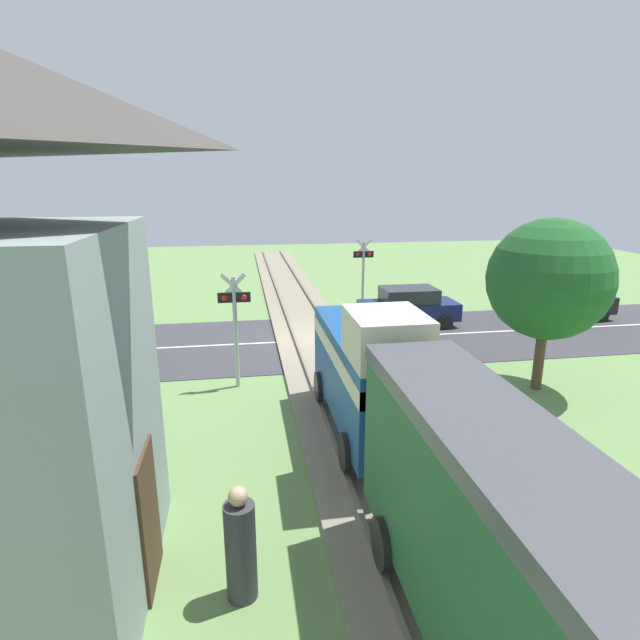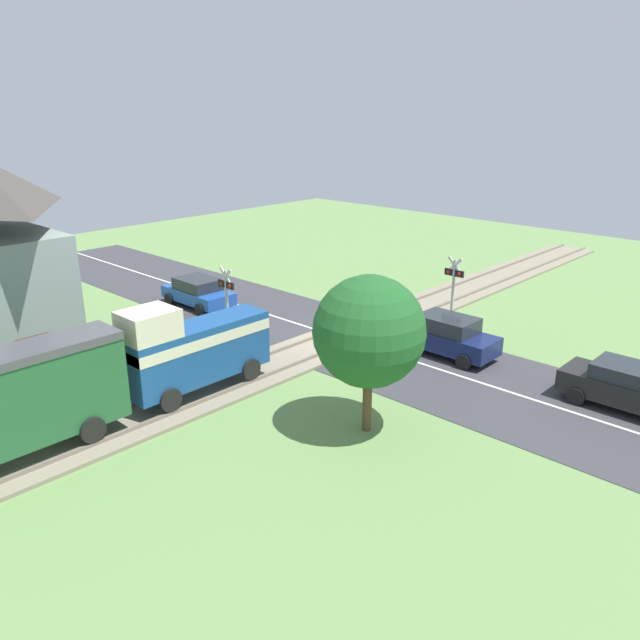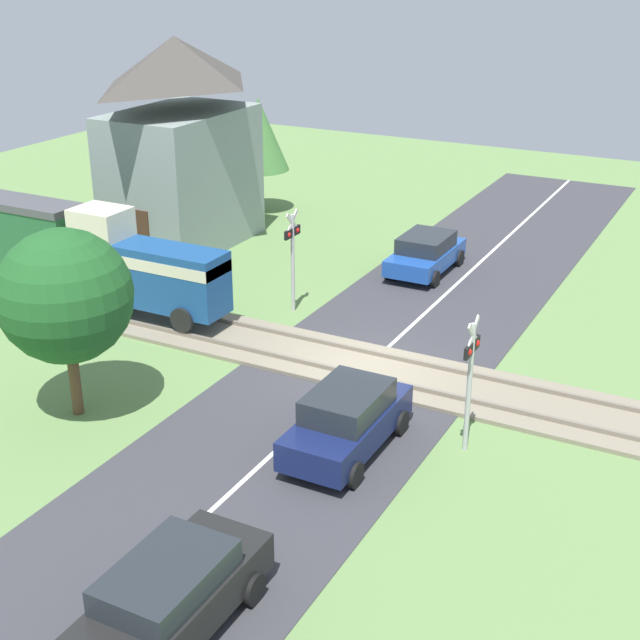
{
  "view_description": "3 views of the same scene",
  "coord_description": "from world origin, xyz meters",
  "px_view_note": "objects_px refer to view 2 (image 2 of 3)",
  "views": [
    {
      "loc": [
        2.57,
        17.47,
        5.69
      ],
      "look_at": [
        0.0,
        1.43,
        1.2
      ],
      "focal_mm": 28.0,
      "sensor_mm": 36.0,
      "label": 1
    },
    {
      "loc": [
        -16.12,
        18.55,
        9.28
      ],
      "look_at": [
        0.0,
        1.43,
        1.2
      ],
      "focal_mm": 35.0,
      "sensor_mm": 36.0,
      "label": 2
    },
    {
      "loc": [
        -20.3,
        -9.24,
        10.95
      ],
      "look_at": [
        0.0,
        1.43,
        1.2
      ],
      "focal_mm": 50.0,
      "sensor_mm": 36.0,
      "label": 3
    }
  ],
  "objects_px": {
    "car_near_crossing": "(447,335)",
    "car_far_side": "(198,292)",
    "pedestrian_by_station": "(39,388)",
    "train": "(87,379)",
    "car_behind_queue": "(631,387)",
    "crossing_signal_east_approach": "(227,297)",
    "crossing_signal_west_approach": "(453,285)"
  },
  "relations": [
    {
      "from": "train",
      "to": "car_behind_queue",
      "type": "xyz_separation_m",
      "value": [
        -10.94,
        -12.65,
        -1.08
      ]
    },
    {
      "from": "train",
      "to": "car_far_side",
      "type": "height_order",
      "value": "train"
    },
    {
      "from": "train",
      "to": "crossing_signal_west_approach",
      "type": "height_order",
      "value": "train"
    },
    {
      "from": "crossing_signal_east_approach",
      "to": "car_far_side",
      "type": "bearing_deg",
      "value": -24.42
    },
    {
      "from": "car_far_side",
      "to": "crossing_signal_east_approach",
      "type": "xyz_separation_m",
      "value": [
        -5.34,
        2.43,
        1.37
      ]
    },
    {
      "from": "car_near_crossing",
      "to": "car_behind_queue",
      "type": "xyz_separation_m",
      "value": [
        -6.84,
        -0.0,
        -0.03
      ]
    },
    {
      "from": "car_near_crossing",
      "to": "car_far_side",
      "type": "relative_size",
      "value": 1.03
    },
    {
      "from": "train",
      "to": "crossing_signal_east_approach",
      "type": "relative_size",
      "value": 3.79
    },
    {
      "from": "crossing_signal_east_approach",
      "to": "pedestrian_by_station",
      "type": "height_order",
      "value": "crossing_signal_east_approach"
    },
    {
      "from": "train",
      "to": "car_far_side",
      "type": "relative_size",
      "value": 3.28
    },
    {
      "from": "car_behind_queue",
      "to": "crossing_signal_east_approach",
      "type": "relative_size",
      "value": 1.27
    },
    {
      "from": "car_near_crossing",
      "to": "pedestrian_by_station",
      "type": "distance_m",
      "value": 14.68
    },
    {
      "from": "crossing_signal_east_approach",
      "to": "car_behind_queue",
      "type": "bearing_deg",
      "value": -158.87
    },
    {
      "from": "car_behind_queue",
      "to": "crossing_signal_west_approach",
      "type": "relative_size",
      "value": 1.27
    },
    {
      "from": "train",
      "to": "car_near_crossing",
      "type": "height_order",
      "value": "train"
    },
    {
      "from": "car_behind_queue",
      "to": "pedestrian_by_station",
      "type": "distance_m",
      "value": 18.87
    },
    {
      "from": "car_far_side",
      "to": "crossing_signal_east_approach",
      "type": "relative_size",
      "value": 1.15
    },
    {
      "from": "car_far_side",
      "to": "crossing_signal_east_approach",
      "type": "height_order",
      "value": "crossing_signal_east_approach"
    },
    {
      "from": "train",
      "to": "crossing_signal_east_approach",
      "type": "xyz_separation_m",
      "value": [
        2.79,
        -7.35,
        0.25
      ]
    },
    {
      "from": "car_behind_queue",
      "to": "crossing_signal_west_approach",
      "type": "bearing_deg",
      "value": -16.57
    },
    {
      "from": "car_near_crossing",
      "to": "car_far_side",
      "type": "xyz_separation_m",
      "value": [
        12.24,
        2.88,
        -0.07
      ]
    },
    {
      "from": "car_behind_queue",
      "to": "train",
      "type": "bearing_deg",
      "value": 49.15
    },
    {
      "from": "car_near_crossing",
      "to": "crossing_signal_west_approach",
      "type": "relative_size",
      "value": 1.19
    },
    {
      "from": "crossing_signal_west_approach",
      "to": "pedestrian_by_station",
      "type": "distance_m",
      "value": 16.43
    },
    {
      "from": "car_near_crossing",
      "to": "pedestrian_by_station",
      "type": "relative_size",
      "value": 2.25
    },
    {
      "from": "pedestrian_by_station",
      "to": "crossing_signal_east_approach",
      "type": "bearing_deg",
      "value": -89.62
    },
    {
      "from": "car_near_crossing",
      "to": "pedestrian_by_station",
      "type": "height_order",
      "value": "pedestrian_by_station"
    },
    {
      "from": "car_far_side",
      "to": "pedestrian_by_station",
      "type": "bearing_deg",
      "value": 118.08
    },
    {
      "from": "train",
      "to": "crossing_signal_east_approach",
      "type": "height_order",
      "value": "train"
    },
    {
      "from": "car_behind_queue",
      "to": "crossing_signal_east_approach",
      "type": "height_order",
      "value": "crossing_signal_east_approach"
    },
    {
      "from": "train",
      "to": "car_far_side",
      "type": "xyz_separation_m",
      "value": [
        8.13,
        -9.77,
        -1.12
      ]
    },
    {
      "from": "car_far_side",
      "to": "pedestrian_by_station",
      "type": "xyz_separation_m",
      "value": [
        -5.39,
        10.11,
        0.06
      ]
    }
  ]
}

